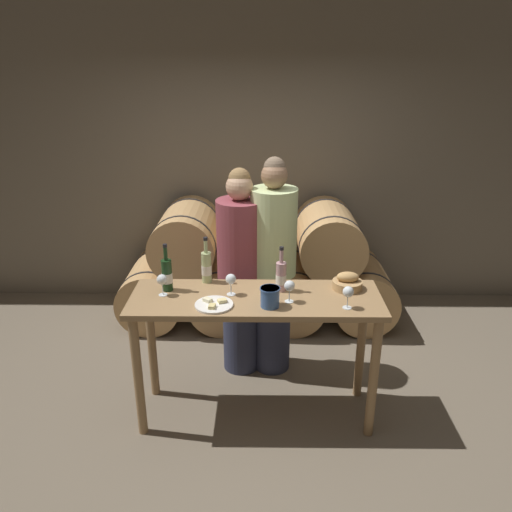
{
  "coord_description": "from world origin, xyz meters",
  "views": [
    {
      "loc": [
        0.03,
        -3.02,
        2.44
      ],
      "look_at": [
        0.0,
        0.11,
        1.2
      ],
      "focal_mm": 35.0,
      "sensor_mm": 36.0,
      "label": 1
    }
  ],
  "objects_px": {
    "wine_bottle_red": "(167,275)",
    "wine_bottle_white": "(207,267)",
    "wine_bottle_rose": "(281,276)",
    "wine_glass_far_left": "(162,280)",
    "cheese_plate": "(214,304)",
    "tasting_table": "(256,317)",
    "wine_glass_left": "(231,280)",
    "person_right": "(273,268)",
    "wine_glass_center": "(290,286)",
    "person_left": "(241,273)",
    "bread_basket": "(347,282)",
    "wine_glass_right": "(348,292)",
    "blue_crock": "(270,296)"
  },
  "relations": [
    {
      "from": "wine_glass_left",
      "to": "wine_bottle_white",
      "type": "bearing_deg",
      "value": 131.42
    },
    {
      "from": "wine_bottle_white",
      "to": "wine_glass_center",
      "type": "bearing_deg",
      "value": -28.54
    },
    {
      "from": "wine_bottle_rose",
      "to": "wine_glass_left",
      "type": "bearing_deg",
      "value": -168.35
    },
    {
      "from": "wine_glass_right",
      "to": "wine_bottle_red",
      "type": "bearing_deg",
      "value": 168.01
    },
    {
      "from": "wine_bottle_red",
      "to": "cheese_plate",
      "type": "xyz_separation_m",
      "value": [
        0.34,
        -0.23,
        -0.11
      ]
    },
    {
      "from": "bread_basket",
      "to": "wine_glass_far_left",
      "type": "xyz_separation_m",
      "value": [
        -1.26,
        -0.12,
        0.06
      ]
    },
    {
      "from": "person_right",
      "to": "wine_glass_left",
      "type": "distance_m",
      "value": 0.66
    },
    {
      "from": "bread_basket",
      "to": "wine_glass_center",
      "type": "relative_size",
      "value": 1.37
    },
    {
      "from": "wine_bottle_red",
      "to": "wine_bottle_rose",
      "type": "bearing_deg",
      "value": 0.25
    },
    {
      "from": "wine_bottle_white",
      "to": "cheese_plate",
      "type": "height_order",
      "value": "wine_bottle_white"
    },
    {
      "from": "person_left",
      "to": "wine_glass_left",
      "type": "height_order",
      "value": "person_left"
    },
    {
      "from": "wine_bottle_rose",
      "to": "wine_glass_left",
      "type": "relative_size",
      "value": 2.12
    },
    {
      "from": "wine_bottle_red",
      "to": "wine_glass_center",
      "type": "distance_m",
      "value": 0.85
    },
    {
      "from": "blue_crock",
      "to": "wine_bottle_white",
      "type": "bearing_deg",
      "value": 139.61
    },
    {
      "from": "blue_crock",
      "to": "wine_glass_center",
      "type": "relative_size",
      "value": 0.87
    },
    {
      "from": "tasting_table",
      "to": "wine_glass_center",
      "type": "xyz_separation_m",
      "value": [
        0.22,
        -0.07,
        0.26
      ]
    },
    {
      "from": "wine_bottle_red",
      "to": "wine_bottle_white",
      "type": "relative_size",
      "value": 1.0
    },
    {
      "from": "cheese_plate",
      "to": "wine_glass_center",
      "type": "distance_m",
      "value": 0.5
    },
    {
      "from": "blue_crock",
      "to": "wine_glass_far_left",
      "type": "bearing_deg",
      "value": 167.75
    },
    {
      "from": "wine_bottle_red",
      "to": "bread_basket",
      "type": "distance_m",
      "value": 1.25
    },
    {
      "from": "tasting_table",
      "to": "bread_basket",
      "type": "xyz_separation_m",
      "value": [
        0.63,
        0.13,
        0.2
      ]
    },
    {
      "from": "wine_glass_far_left",
      "to": "wine_bottle_white",
      "type": "bearing_deg",
      "value": 38.79
    },
    {
      "from": "bread_basket",
      "to": "wine_glass_center",
      "type": "height_order",
      "value": "wine_glass_center"
    },
    {
      "from": "wine_glass_center",
      "to": "person_left",
      "type": "bearing_deg",
      "value": 117.35
    },
    {
      "from": "person_right",
      "to": "wine_bottle_white",
      "type": "xyz_separation_m",
      "value": [
        -0.48,
        -0.36,
        0.16
      ]
    },
    {
      "from": "tasting_table",
      "to": "wine_glass_right",
      "type": "xyz_separation_m",
      "value": [
        0.59,
        -0.16,
        0.26
      ]
    },
    {
      "from": "bread_basket",
      "to": "wine_glass_right",
      "type": "bearing_deg",
      "value": -98.91
    },
    {
      "from": "bread_basket",
      "to": "wine_glass_far_left",
      "type": "height_order",
      "value": "wine_glass_far_left"
    },
    {
      "from": "person_left",
      "to": "wine_bottle_red",
      "type": "height_order",
      "value": "person_left"
    },
    {
      "from": "wine_bottle_red",
      "to": "wine_glass_left",
      "type": "distance_m",
      "value": 0.45
    },
    {
      "from": "wine_bottle_red",
      "to": "wine_glass_left",
      "type": "height_order",
      "value": "wine_bottle_red"
    },
    {
      "from": "bread_basket",
      "to": "cheese_plate",
      "type": "xyz_separation_m",
      "value": [
        -0.9,
        -0.27,
        -0.04
      ]
    },
    {
      "from": "tasting_table",
      "to": "wine_bottle_red",
      "type": "xyz_separation_m",
      "value": [
        -0.61,
        0.1,
        0.27
      ]
    },
    {
      "from": "person_right",
      "to": "wine_glass_left",
      "type": "xyz_separation_m",
      "value": [
        -0.3,
        -0.57,
        0.16
      ]
    },
    {
      "from": "cheese_plate",
      "to": "wine_bottle_red",
      "type": "bearing_deg",
      "value": 145.59
    },
    {
      "from": "person_right",
      "to": "wine_glass_center",
      "type": "relative_size",
      "value": 11.76
    },
    {
      "from": "wine_glass_far_left",
      "to": "bread_basket",
      "type": "bearing_deg",
      "value": 5.32
    },
    {
      "from": "blue_crock",
      "to": "wine_glass_center",
      "type": "distance_m",
      "value": 0.15
    },
    {
      "from": "wine_bottle_rose",
      "to": "cheese_plate",
      "type": "relative_size",
      "value": 1.28
    },
    {
      "from": "tasting_table",
      "to": "wine_glass_center",
      "type": "distance_m",
      "value": 0.35
    },
    {
      "from": "wine_bottle_rose",
      "to": "bread_basket",
      "type": "distance_m",
      "value": 0.47
    },
    {
      "from": "wine_bottle_red",
      "to": "wine_bottle_white",
      "type": "bearing_deg",
      "value": 29.04
    },
    {
      "from": "wine_bottle_red",
      "to": "wine_bottle_rose",
      "type": "height_order",
      "value": "wine_bottle_red"
    },
    {
      "from": "wine_bottle_red",
      "to": "blue_crock",
      "type": "relative_size",
      "value": 2.57
    },
    {
      "from": "wine_glass_far_left",
      "to": "wine_glass_right",
      "type": "relative_size",
      "value": 1.0
    },
    {
      "from": "tasting_table",
      "to": "wine_glass_left",
      "type": "xyz_separation_m",
      "value": [
        -0.17,
        0.03,
        0.26
      ]
    },
    {
      "from": "wine_bottle_rose",
      "to": "wine_glass_far_left",
      "type": "distance_m",
      "value": 0.81
    },
    {
      "from": "wine_bottle_white",
      "to": "wine_glass_left",
      "type": "xyz_separation_m",
      "value": [
        0.18,
        -0.21,
        -0.01
      ]
    },
    {
      "from": "person_left",
      "to": "cheese_plate",
      "type": "distance_m",
      "value": 0.76
    },
    {
      "from": "wine_bottle_rose",
      "to": "bread_basket",
      "type": "relative_size",
      "value": 1.55
    }
  ]
}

